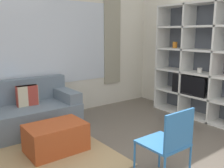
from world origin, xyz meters
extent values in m
cube|color=silver|center=(0.00, 3.36, 1.35)|extent=(6.26, 0.07, 2.70)
cube|color=silver|center=(0.00, 3.31, 1.45)|extent=(2.78, 0.01, 1.60)
cube|color=#9E9984|center=(1.56, 3.30, 1.45)|extent=(0.44, 0.03, 1.90)
cube|color=silver|center=(2.56, 1.66, 1.35)|extent=(0.07, 4.52, 2.70)
cube|color=#515660|center=(2.52, 1.51, 1.09)|extent=(0.02, 1.93, 2.18)
cube|color=white|center=(2.32, 1.19, 1.09)|extent=(0.42, 0.04, 2.18)
cube|color=white|center=(2.32, 1.83, 1.09)|extent=(0.42, 0.04, 2.18)
cube|color=white|center=(2.32, 2.48, 1.09)|extent=(0.42, 0.04, 2.18)
cube|color=white|center=(2.32, 1.51, 0.02)|extent=(0.42, 1.93, 0.04)
cube|color=white|center=(2.32, 1.51, 0.44)|extent=(0.42, 1.93, 0.04)
cube|color=white|center=(2.32, 1.51, 0.87)|extent=(0.42, 1.93, 0.04)
cube|color=white|center=(2.32, 1.51, 1.31)|extent=(0.42, 1.93, 0.04)
cube|color=white|center=(2.32, 1.51, 1.75)|extent=(0.42, 1.93, 0.04)
cube|color=white|center=(2.32, 1.51, 2.17)|extent=(0.42, 1.93, 0.04)
cube|color=black|center=(2.15, 1.66, 0.64)|extent=(0.04, 0.73, 0.37)
cube|color=black|center=(2.17, 1.66, 0.47)|extent=(0.10, 0.24, 0.03)
cylinder|color=orange|center=(2.30, 2.14, 1.39)|extent=(0.09, 0.09, 0.12)
cylinder|color=white|center=(2.30, 1.52, 0.94)|extent=(0.09, 0.09, 0.09)
cube|color=slate|center=(-0.66, 2.82, 0.22)|extent=(1.82, 0.87, 0.43)
cube|color=slate|center=(-0.66, 3.17, 0.64)|extent=(1.82, 0.18, 0.41)
cube|color=slate|center=(0.13, 2.82, 0.53)|extent=(0.24, 0.81, 0.19)
cube|color=beige|center=(-0.54, 2.89, 0.60)|extent=(0.34, 0.12, 0.34)
cube|color=#AD3D33|center=(-0.55, 2.89, 0.60)|extent=(0.35, 0.15, 0.34)
cube|color=#B74C23|center=(-0.52, 1.85, 0.20)|extent=(0.79, 0.54, 0.40)
cylinder|color=#3375B7|center=(0.31, 0.70, 0.22)|extent=(0.02, 0.02, 0.44)
cylinder|color=#3375B7|center=(-0.10, 0.70, 0.22)|extent=(0.02, 0.02, 0.44)
cylinder|color=#3375B7|center=(0.31, 0.26, 0.22)|extent=(0.02, 0.02, 0.44)
cube|color=#3375B7|center=(0.10, 0.48, 0.45)|extent=(0.44, 0.46, 0.02)
cube|color=#3375B7|center=(0.10, 0.27, 0.66)|extent=(0.44, 0.02, 0.40)
camera|label=1|loc=(-1.87, -1.20, 1.62)|focal=40.00mm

